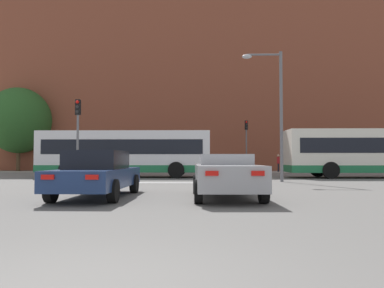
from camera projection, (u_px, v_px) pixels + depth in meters
The scene contains 12 objects.
stop_line_strip at pixel (178, 183), 18.36m from camera, with size 8.38×0.30×0.01m, color silver.
far_pavement at pixel (188, 172), 33.27m from camera, with size 69.31×2.50×0.01m, color #A09B91.
brick_civic_building at pixel (213, 83), 44.32m from camera, with size 46.91×15.42×26.19m.
car_saloon_left at pixel (98, 174), 11.49m from camera, with size 1.97×4.80×1.44m.
car_roadster_right at pixel (226, 175), 11.30m from camera, with size 2.04×4.52×1.32m.
bus_crossing_lead at pixel (125, 153), 23.87m from camera, with size 10.74×2.67×2.91m.
bus_crossing_trailing at pixel (384, 152), 23.14m from camera, with size 11.98×2.68×2.97m.
traffic_light_near_left at pixel (78, 126), 19.41m from camera, with size 0.26×0.31×4.27m.
traffic_light_far_right at pixel (246, 138), 32.89m from camera, with size 0.26×0.31×4.54m.
street_lamp_junction at pixel (274, 101), 19.35m from camera, with size 2.09×0.36×6.75m.
pedestrian_waiting at pixel (278, 162), 33.45m from camera, with size 0.32×0.44×1.57m.
tree_by_building at pixel (19, 120), 36.23m from camera, with size 6.06×6.06×8.07m.
Camera 1 is at (1.09, -3.19, 1.19)m, focal length 35.00 mm.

